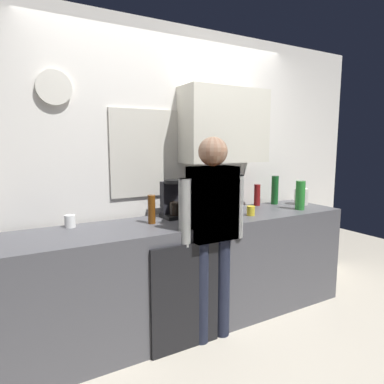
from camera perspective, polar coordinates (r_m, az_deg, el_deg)
ground_plane at (r=2.95m, az=3.30°, el=-23.42°), size 8.00×8.00×0.00m
kitchen_counter at (r=2.98m, az=0.16°, el=-13.28°), size 2.98×0.64×0.91m
dishwasher_panel at (r=2.62m, az=-1.04°, el=-17.50°), size 0.56×0.02×0.82m
back_wall_assembly at (r=3.16m, az=-2.58°, el=4.75°), size 4.58×0.42×2.60m
coffee_maker at (r=2.91m, az=-3.26°, el=-1.46°), size 0.20×0.20×0.33m
bottle_red_vinegar at (r=3.53m, az=10.99°, el=-0.49°), size 0.06×0.06×0.22m
bottle_green_wine at (r=3.64m, az=13.88°, el=0.33°), size 0.07×0.07×0.30m
bottle_amber_beer at (r=2.70m, az=-6.87°, el=-2.94°), size 0.06×0.06×0.23m
bottle_clear_soda at (r=3.41m, az=17.89°, el=-0.53°), size 0.09×0.09×0.28m
cup_yellow_cup at (r=3.03m, az=9.95°, el=-3.16°), size 0.07×0.07×0.08m
cup_white_mug at (r=2.73m, az=-20.01°, el=-4.70°), size 0.08×0.08×0.09m
cup_terracotta_mug at (r=2.85m, az=4.05°, el=-3.71°), size 0.08×0.08×0.09m
mixing_bowl at (r=3.08m, az=3.84°, el=-2.92°), size 0.22×0.22×0.08m
storage_canister at (r=3.70m, az=18.05°, el=-0.74°), size 0.14×0.14×0.17m
person_at_sink at (r=2.59m, az=3.47°, el=-5.21°), size 0.57×0.22×1.60m
person_guest at (r=2.59m, az=3.47°, el=-5.21°), size 0.57×0.22×1.60m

